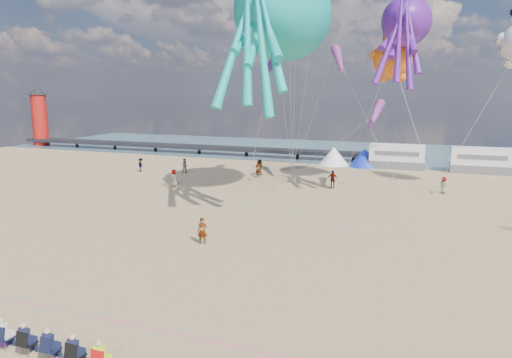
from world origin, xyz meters
name	(u,v)px	position (x,y,z in m)	size (l,w,h in m)	color
ground	(216,283)	(0.00, 0.00, 0.00)	(120.00, 120.00, 0.00)	tan
water	(364,152)	(0.00, 55.00, 0.02)	(120.00, 120.00, 0.00)	#3E6577
pier	(177,146)	(-28.00, 44.00, 1.00)	(60.00, 3.00, 0.50)	black
lighthouse	(40,120)	(-56.00, 44.00, 4.50)	(2.60, 2.60, 9.00)	#A5140F
motorhome_0	(397,157)	(6.00, 40.00, 1.50)	(6.60, 2.50, 3.00)	silver
motorhome_1	(481,160)	(15.50, 40.00, 1.50)	(6.60, 2.50, 3.00)	silver
tent_white	(334,156)	(-2.00, 40.00, 1.20)	(4.00, 4.00, 2.40)	white
tent_blue	(364,157)	(2.00, 40.00, 1.20)	(4.00, 4.00, 2.40)	#1933CC
spectator_row	(51,344)	(-2.55, -8.11, 0.65)	(6.10, 0.90, 1.30)	black
cooler_purple	(4,340)	(-5.09, -7.92, 0.16)	(0.40, 0.30, 0.32)	#4A1B66
rope_line	(162,331)	(0.00, -5.00, 0.02)	(0.03, 0.03, 34.00)	#F2338C
standing_person	(202,231)	(-3.42, 5.20, 0.84)	(0.61, 0.40, 1.68)	tan
beachgoer_0	(444,185)	(11.16, 26.35, 0.80)	(0.58, 0.38, 1.59)	#7F6659
beachgoer_2	(141,165)	(-22.69, 26.48, 0.83)	(0.81, 0.63, 1.66)	#7F6659
beachgoer_3	(333,179)	(0.82, 25.23, 0.89)	(1.15, 0.66, 1.77)	#7F6659
beachgoer_4	(260,167)	(-8.54, 29.49, 0.92)	(1.08, 0.45, 1.84)	#7F6659
beachgoer_5	(258,169)	(-8.18, 28.09, 0.91)	(1.70, 0.54, 1.83)	#7F6659
beachgoer_6	(174,178)	(-14.39, 20.24, 0.88)	(0.64, 0.42, 1.76)	#7F6659
beachgoer_7	(185,166)	(-17.15, 27.39, 0.87)	(0.85, 0.55, 1.74)	#7F6659
sandbag_a	(249,180)	(-8.41, 25.87, 0.11)	(0.50, 0.35, 0.22)	gray
sandbag_b	(342,183)	(1.29, 27.74, 0.11)	(0.50, 0.35, 0.22)	gray
sandbag_c	(435,192)	(10.41, 26.26, 0.11)	(0.50, 0.35, 0.22)	gray
sandbag_d	(394,180)	(6.39, 31.20, 0.11)	(0.50, 0.35, 0.22)	gray
sandbag_e	(293,177)	(-4.40, 28.97, 0.11)	(0.50, 0.35, 0.22)	gray
kite_octopus_teal	(284,13)	(-2.37, 18.52, 15.84)	(5.37, 12.54, 14.33)	#0F9B95
kite_octopus_purple	(406,21)	(6.94, 26.13, 15.77)	(4.09, 9.54, 10.90)	#541785
kite_teddy_orange	(393,59)	(5.77, 28.11, 12.59)	(4.55, 4.28, 6.42)	#D95A0E
windsock_left	(270,68)	(-5.82, 24.99, 11.84)	(1.10, 6.75, 6.75)	red
windsock_mid	(339,59)	(0.88, 26.03, 12.58)	(1.00, 5.67, 5.67)	red
windsock_right	(375,115)	(4.74, 24.34, 7.34)	(0.90, 4.57, 4.57)	red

